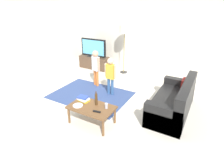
{
  "coord_description": "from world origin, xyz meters",
  "views": [
    {
      "loc": [
        2.4,
        -3.64,
        2.58
      ],
      "look_at": [
        0.0,
        0.6,
        0.65
      ],
      "focal_mm": 29.99,
      "sensor_mm": 36.0,
      "label": 1
    }
  ],
  "objects_px": {
    "floor_lamp": "(125,32)",
    "book_stack": "(83,99)",
    "bottle": "(96,99)",
    "plate": "(78,105)",
    "child_center": "(110,73)",
    "child_near_tv": "(96,65)",
    "tv_remote": "(97,112)",
    "couch": "(175,103)",
    "tv": "(93,48)",
    "soda_can": "(106,106)",
    "coffee_table": "(92,108)",
    "tv_stand": "(94,62)"
  },
  "relations": [
    {
      "from": "floor_lamp",
      "to": "book_stack",
      "type": "distance_m",
      "value": 3.33
    },
    {
      "from": "bottle",
      "to": "plate",
      "type": "height_order",
      "value": "bottle"
    },
    {
      "from": "floor_lamp",
      "to": "child_center",
      "type": "distance_m",
      "value": 2.07
    },
    {
      "from": "child_near_tv",
      "to": "bottle",
      "type": "height_order",
      "value": "child_near_tv"
    },
    {
      "from": "tv_remote",
      "to": "couch",
      "type": "bearing_deg",
      "value": 38.04
    },
    {
      "from": "floor_lamp",
      "to": "bottle",
      "type": "distance_m",
      "value": 3.37
    },
    {
      "from": "tv",
      "to": "tv_remote",
      "type": "xyz_separation_m",
      "value": [
        2.27,
        -3.18,
        -0.42
      ]
    },
    {
      "from": "tv_remote",
      "to": "bottle",
      "type": "bearing_deg",
      "value": 115.97
    },
    {
      "from": "soda_can",
      "to": "plate",
      "type": "bearing_deg",
      "value": -159.86
    },
    {
      "from": "couch",
      "to": "coffee_table",
      "type": "distance_m",
      "value": 2.01
    },
    {
      "from": "tv",
      "to": "bottle",
      "type": "height_order",
      "value": "tv"
    },
    {
      "from": "couch",
      "to": "child_center",
      "type": "relative_size",
      "value": 1.62
    },
    {
      "from": "couch",
      "to": "child_center",
      "type": "height_order",
      "value": "child_center"
    },
    {
      "from": "floor_lamp",
      "to": "coffee_table",
      "type": "height_order",
      "value": "floor_lamp"
    },
    {
      "from": "book_stack",
      "to": "tv_remote",
      "type": "xyz_separation_m",
      "value": [
        0.52,
        -0.23,
        -0.05
      ]
    },
    {
      "from": "bottle",
      "to": "tv_remote",
      "type": "height_order",
      "value": "bottle"
    },
    {
      "from": "child_near_tv",
      "to": "plate",
      "type": "height_order",
      "value": "child_near_tv"
    },
    {
      "from": "child_center",
      "to": "coffee_table",
      "type": "distance_m",
      "value": 1.48
    },
    {
      "from": "child_near_tv",
      "to": "child_center",
      "type": "relative_size",
      "value": 1.04
    },
    {
      "from": "coffee_table",
      "to": "tv",
      "type": "bearing_deg",
      "value": 123.82
    },
    {
      "from": "child_center",
      "to": "plate",
      "type": "distance_m",
      "value": 1.55
    },
    {
      "from": "soda_can",
      "to": "plate",
      "type": "height_order",
      "value": "soda_can"
    },
    {
      "from": "floor_lamp",
      "to": "tv_remote",
      "type": "height_order",
      "value": "floor_lamp"
    },
    {
      "from": "tv_stand",
      "to": "plate",
      "type": "xyz_separation_m",
      "value": [
        1.77,
        -3.2,
        0.18
      ]
    },
    {
      "from": "bottle",
      "to": "plate",
      "type": "distance_m",
      "value": 0.43
    },
    {
      "from": "floor_lamp",
      "to": "bottle",
      "type": "height_order",
      "value": "floor_lamp"
    },
    {
      "from": "tv_stand",
      "to": "plate",
      "type": "height_order",
      "value": "tv_stand"
    },
    {
      "from": "book_stack",
      "to": "soda_can",
      "type": "relative_size",
      "value": 2.33
    },
    {
      "from": "child_near_tv",
      "to": "tv_stand",
      "type": "bearing_deg",
      "value": 126.62
    },
    {
      "from": "coffee_table",
      "to": "bottle",
      "type": "bearing_deg",
      "value": 67.38
    },
    {
      "from": "tv_stand",
      "to": "tv",
      "type": "relative_size",
      "value": 1.09
    },
    {
      "from": "floor_lamp",
      "to": "tv_stand",
      "type": "bearing_deg",
      "value": -173.1
    },
    {
      "from": "tv",
      "to": "child_near_tv",
      "type": "bearing_deg",
      "value": -52.95
    },
    {
      "from": "bottle",
      "to": "floor_lamp",
      "type": "bearing_deg",
      "value": 105.17
    },
    {
      "from": "coffee_table",
      "to": "plate",
      "type": "distance_m",
      "value": 0.31
    },
    {
      "from": "soda_can",
      "to": "tv_remote",
      "type": "bearing_deg",
      "value": -114.44
    },
    {
      "from": "tv_stand",
      "to": "floor_lamp",
      "type": "relative_size",
      "value": 0.67
    },
    {
      "from": "couch",
      "to": "bottle",
      "type": "bearing_deg",
      "value": -141.35
    },
    {
      "from": "tv_remote",
      "to": "plate",
      "type": "relative_size",
      "value": 0.77
    },
    {
      "from": "floor_lamp",
      "to": "soda_can",
      "type": "bearing_deg",
      "value": -70.42
    },
    {
      "from": "tv_stand",
      "to": "coffee_table",
      "type": "relative_size",
      "value": 1.2
    },
    {
      "from": "soda_can",
      "to": "plate",
      "type": "xyz_separation_m",
      "value": [
        -0.6,
        -0.22,
        -0.05
      ]
    },
    {
      "from": "child_center",
      "to": "bottle",
      "type": "height_order",
      "value": "child_center"
    },
    {
      "from": "bottle",
      "to": "tv_stand",
      "type": "bearing_deg",
      "value": 125.35
    },
    {
      "from": "tv",
      "to": "couch",
      "type": "bearing_deg",
      "value": -26.1
    },
    {
      "from": "tv",
      "to": "bottle",
      "type": "xyz_separation_m",
      "value": [
        2.1,
        -2.94,
        -0.29
      ]
    },
    {
      "from": "child_center",
      "to": "soda_can",
      "type": "distance_m",
      "value": 1.48
    },
    {
      "from": "coffee_table",
      "to": "child_near_tv",
      "type": "bearing_deg",
      "value": 121.17
    },
    {
      "from": "tv",
      "to": "child_near_tv",
      "type": "xyz_separation_m",
      "value": [
        1.0,
        -1.32,
        -0.15
      ]
    },
    {
      "from": "child_near_tv",
      "to": "child_center",
      "type": "bearing_deg",
      "value": -23.98
    }
  ]
}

